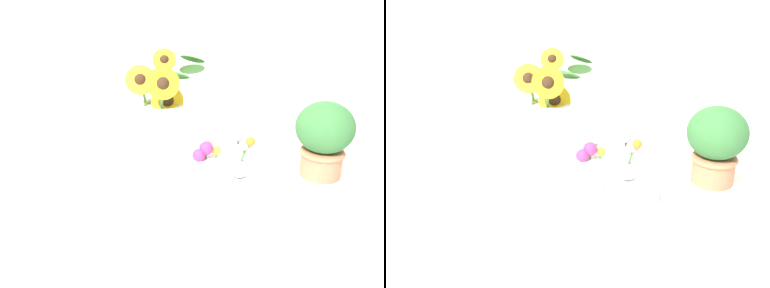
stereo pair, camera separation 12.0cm
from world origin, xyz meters
The scene contains 6 objects.
ground_plane centered at (0.00, 0.00, 0.00)m, with size 6.00×6.00×0.00m, color white.
serving_tray centered at (-0.01, 0.05, 0.01)m, with size 0.45×0.45×0.02m.
mason_jar_sunflowers centered at (-0.09, 0.08, 0.16)m, with size 0.23×0.21×0.36m.
vase_small_center centered at (0.02, 0.01, 0.08)m, with size 0.09×0.09×0.16m.
vase_bulb_right centered at (0.12, 0.08, 0.10)m, with size 0.07×0.10×0.15m.
potted_plant centered at (0.37, 0.10, 0.12)m, with size 0.17×0.17×0.22m.
Camera 1 is at (-0.09, -1.05, 0.60)m, focal length 42.00 mm.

